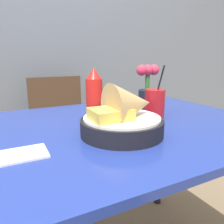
{
  "coord_description": "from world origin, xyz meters",
  "views": [
    {
      "loc": [
        -0.36,
        -0.73,
        1.03
      ],
      "look_at": [
        -0.0,
        -0.04,
        0.84
      ],
      "focal_mm": 35.0,
      "sensor_mm": 36.0,
      "label": 1
    }
  ],
  "objects_px": {
    "food_basket": "(125,116)",
    "flower_vase": "(147,88)",
    "chair_far_window": "(60,126)",
    "ketchup_bottle": "(94,96)",
    "drink_cup": "(155,104)"
  },
  "relations": [
    {
      "from": "food_basket",
      "to": "flower_vase",
      "type": "xyz_separation_m",
      "value": [
        0.29,
        0.28,
        0.04
      ]
    },
    {
      "from": "chair_far_window",
      "to": "ketchup_bottle",
      "type": "xyz_separation_m",
      "value": [
        -0.03,
        -0.77,
        0.35
      ]
    },
    {
      "from": "ketchup_bottle",
      "to": "flower_vase",
      "type": "xyz_separation_m",
      "value": [
        0.32,
        0.07,
        0.0
      ]
    },
    {
      "from": "food_basket",
      "to": "flower_vase",
      "type": "height_order",
      "value": "flower_vase"
    },
    {
      "from": "food_basket",
      "to": "drink_cup",
      "type": "bearing_deg",
      "value": 30.34
    },
    {
      "from": "food_basket",
      "to": "drink_cup",
      "type": "distance_m",
      "value": 0.26
    },
    {
      "from": "drink_cup",
      "to": "flower_vase",
      "type": "bearing_deg",
      "value": 66.03
    },
    {
      "from": "food_basket",
      "to": "drink_cup",
      "type": "xyz_separation_m",
      "value": [
        0.23,
        0.13,
        -0.0
      ]
    },
    {
      "from": "ketchup_bottle",
      "to": "flower_vase",
      "type": "height_order",
      "value": "flower_vase"
    },
    {
      "from": "chair_far_window",
      "to": "food_basket",
      "type": "xyz_separation_m",
      "value": [
        -0.01,
        -0.98,
        0.31
      ]
    },
    {
      "from": "ketchup_bottle",
      "to": "flower_vase",
      "type": "bearing_deg",
      "value": 13.19
    },
    {
      "from": "food_basket",
      "to": "ketchup_bottle",
      "type": "xyz_separation_m",
      "value": [
        -0.03,
        0.21,
        0.04
      ]
    },
    {
      "from": "chair_far_window",
      "to": "flower_vase",
      "type": "height_order",
      "value": "flower_vase"
    },
    {
      "from": "food_basket",
      "to": "ketchup_bottle",
      "type": "height_order",
      "value": "ketchup_bottle"
    },
    {
      "from": "ketchup_bottle",
      "to": "food_basket",
      "type": "bearing_deg",
      "value": -82.94
    }
  ]
}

